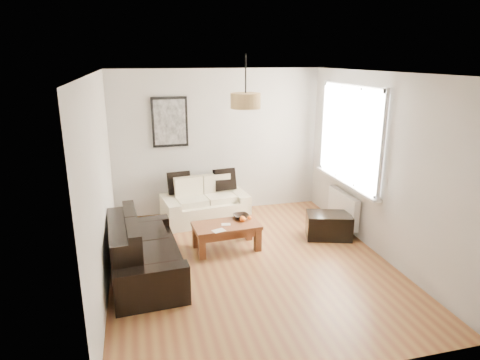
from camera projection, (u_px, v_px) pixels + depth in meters
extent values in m
plane|color=brown|center=(250.00, 263.00, 5.88)|extent=(4.50, 4.50, 0.00)
cube|color=white|center=(343.00, 208.00, 6.94)|extent=(0.10, 0.90, 0.52)
cylinder|color=tan|center=(246.00, 101.00, 5.53)|extent=(0.40, 0.40, 0.20)
cube|color=black|center=(329.00, 226.00, 6.67)|extent=(0.80, 0.64, 0.40)
cube|color=black|center=(179.00, 183.00, 7.33)|extent=(0.40, 0.17, 0.39)
cube|color=black|center=(225.00, 179.00, 7.52)|extent=(0.41, 0.18, 0.39)
imported|color=black|center=(241.00, 216.00, 6.44)|extent=(0.26, 0.26, 0.06)
sphere|color=orange|center=(243.00, 219.00, 6.30)|extent=(0.11, 0.11, 0.09)
sphere|color=#DB5B12|center=(249.00, 218.00, 6.35)|extent=(0.06, 0.06, 0.06)
sphere|color=#E34613|center=(242.00, 218.00, 6.35)|extent=(0.07, 0.07, 0.06)
cube|color=white|center=(219.00, 231.00, 5.97)|extent=(0.21, 0.18, 0.01)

